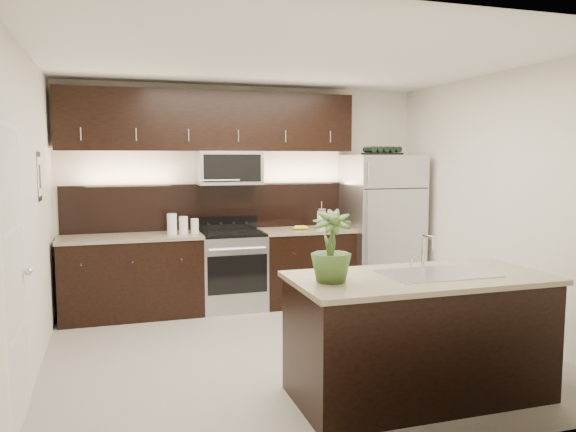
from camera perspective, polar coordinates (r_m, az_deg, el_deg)
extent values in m
plane|color=gray|center=(5.44, 0.73, -13.62)|extent=(4.50, 4.50, 0.00)
cube|color=beige|center=(7.07, -4.30, 2.11)|extent=(4.50, 0.02, 2.70)
cube|color=beige|center=(3.32, 11.54, -2.40)|extent=(4.50, 0.02, 2.70)
cube|color=beige|center=(4.94, -24.91, -0.11)|extent=(0.02, 4.00, 2.70)
cube|color=beige|center=(6.22, 20.85, 1.20)|extent=(0.02, 4.00, 2.70)
cube|color=white|center=(5.20, 0.77, 15.66)|extent=(4.50, 4.00, 0.02)
cube|color=beige|center=(4.20, -25.85, -5.83)|extent=(0.04, 0.80, 2.02)
sphere|color=silver|center=(4.51, -24.87, -5.14)|extent=(0.06, 0.06, 0.06)
cube|color=black|center=(5.66, -23.93, 3.69)|extent=(0.01, 0.32, 0.46)
cube|color=white|center=(5.66, -23.90, 3.69)|extent=(0.00, 0.24, 0.36)
cube|color=black|center=(6.71, -15.54, -6.08)|extent=(1.57, 0.62, 0.90)
cube|color=black|center=(7.09, 1.95, -5.21)|extent=(1.16, 0.62, 0.90)
cube|color=#B2B2B7|center=(6.84, -5.70, -5.65)|extent=(0.76, 0.62, 0.90)
cube|color=black|center=(6.76, -5.74, -1.79)|extent=(0.76, 0.60, 0.03)
cube|color=tan|center=(6.63, -15.66, -2.10)|extent=(1.59, 0.65, 0.04)
cube|color=tan|center=(7.01, 1.97, -1.44)|extent=(1.18, 0.65, 0.04)
cube|color=black|center=(6.98, -7.90, 0.95)|extent=(3.49, 0.02, 0.56)
cube|color=#B2B2B7|center=(6.81, -6.00, 4.89)|extent=(0.76, 0.40, 0.40)
cube|color=black|center=(6.82, -7.82, 9.50)|extent=(3.49, 0.33, 0.70)
cube|color=black|center=(4.50, 13.11, -12.01)|extent=(1.90, 0.90, 0.90)
cube|color=tan|center=(4.37, 13.25, -6.14)|extent=(1.96, 0.96, 0.04)
cube|color=silver|center=(4.45, 14.93, -5.65)|extent=(0.84, 0.50, 0.01)
cylinder|color=silver|center=(4.60, 13.58, -3.78)|extent=(0.03, 0.03, 0.24)
cylinder|color=silver|center=(4.52, 14.08, -2.04)|extent=(0.02, 0.14, 0.02)
cylinder|color=silver|center=(4.47, 14.53, -2.79)|extent=(0.02, 0.02, 0.10)
cube|color=#B2B2B7|center=(7.34, 9.42, -1.12)|extent=(0.89, 0.81, 1.85)
cube|color=black|center=(7.29, 9.54, 6.25)|extent=(0.46, 0.28, 0.03)
cylinder|color=black|center=(7.21, 8.30, 6.69)|extent=(0.08, 0.26, 0.08)
cylinder|color=black|center=(7.25, 8.93, 6.68)|extent=(0.08, 0.26, 0.08)
cylinder|color=black|center=(7.29, 9.55, 6.67)|extent=(0.08, 0.26, 0.08)
cylinder|color=black|center=(7.33, 10.16, 6.65)|extent=(0.08, 0.26, 0.08)
cylinder|color=black|center=(7.37, 10.77, 6.64)|extent=(0.08, 0.26, 0.08)
imported|color=#365421|center=(4.00, 4.40, -3.09)|extent=(0.35, 0.35, 0.52)
cylinder|color=silver|center=(6.59, -11.71, -0.80)|extent=(0.11, 0.11, 0.24)
cylinder|color=beige|center=(6.61, -10.57, -0.93)|extent=(0.10, 0.10, 0.20)
cylinder|color=beige|center=(6.64, -9.45, -1.01)|extent=(0.09, 0.09, 0.17)
cylinder|color=silver|center=(7.01, 3.42, -0.38)|extent=(0.11, 0.11, 0.22)
cylinder|color=silver|center=(7.00, 3.43, 0.61)|extent=(0.11, 0.11, 0.02)
cylinder|color=silver|center=(6.99, 3.43, 1.06)|extent=(0.01, 0.01, 0.09)
ellipsoid|color=gold|center=(6.88, 0.84, -1.17)|extent=(0.21, 0.18, 0.06)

